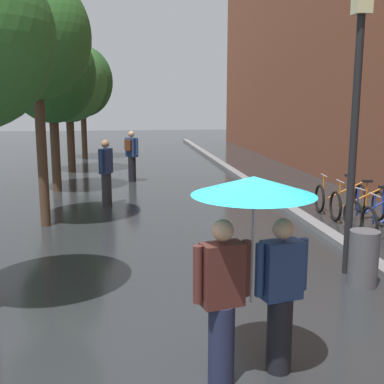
% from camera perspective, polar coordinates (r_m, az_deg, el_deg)
% --- Properties ---
extents(ground_plane, '(80.00, 80.00, 0.00)m').
position_cam_1_polar(ground_plane, '(5.53, 2.88, -19.36)').
color(ground_plane, '#26282B').
extents(kerb_strip, '(0.30, 36.00, 0.12)m').
position_cam_1_polar(kerb_strip, '(15.50, 7.57, 0.59)').
color(kerb_strip, slate).
rests_on(kerb_strip, ground).
extents(street_tree_1, '(2.30, 2.30, 5.36)m').
position_cam_1_polar(street_tree_1, '(11.14, -17.74, 16.73)').
color(street_tree_1, '#473323').
rests_on(street_tree_1, ground).
extents(street_tree_2, '(2.58, 2.58, 4.97)m').
position_cam_1_polar(street_tree_2, '(15.35, -16.02, 13.06)').
color(street_tree_2, '#473323').
rests_on(street_tree_2, ground).
extents(street_tree_3, '(2.88, 2.88, 5.01)m').
position_cam_1_polar(street_tree_3, '(19.43, -14.20, 12.40)').
color(street_tree_3, '#473323').
rests_on(street_tree_3, ground).
extents(street_tree_4, '(2.81, 2.81, 5.19)m').
position_cam_1_polar(street_tree_4, '(23.71, -12.66, 12.39)').
color(street_tree_4, '#473323').
rests_on(street_tree_4, ground).
extents(parked_bicycle_2, '(1.17, 0.85, 0.96)m').
position_cam_1_polar(parked_bicycle_2, '(11.20, 20.40, -2.29)').
color(parked_bicycle_2, black).
rests_on(parked_bicycle_2, ground).
extents(parked_bicycle_3, '(1.13, 0.77, 0.96)m').
position_cam_1_polar(parked_bicycle_3, '(11.91, 18.65, -1.43)').
color(parked_bicycle_3, black).
rests_on(parked_bicycle_3, ground).
extents(parked_bicycle_4, '(1.15, 0.81, 0.96)m').
position_cam_1_polar(parked_bicycle_4, '(12.69, 16.83, -0.60)').
color(parked_bicycle_4, black).
rests_on(parked_bicycle_4, ground).
extents(couple_under_umbrella, '(1.21, 1.20, 2.06)m').
position_cam_1_polar(couple_under_umbrella, '(4.80, 7.05, -5.86)').
color(couple_under_umbrella, '#1E233D').
rests_on(couple_under_umbrella, ground).
extents(street_lamp_post, '(0.24, 0.24, 4.32)m').
position_cam_1_polar(street_lamp_post, '(7.98, 18.43, 8.41)').
color(street_lamp_post, black).
rests_on(street_lamp_post, ground).
extents(litter_bin, '(0.44, 0.44, 0.85)m').
position_cam_1_polar(litter_bin, '(7.85, 19.29, -7.28)').
color(litter_bin, '#4C4C51').
rests_on(litter_bin, ground).
extents(pedestrian_walking_midground, '(0.46, 0.46, 1.72)m').
position_cam_1_polar(pedestrian_walking_midground, '(16.75, -7.04, 4.30)').
color(pedestrian_walking_midground, black).
rests_on(pedestrian_walking_midground, ground).
extents(pedestrian_walking_far, '(0.37, 0.55, 1.74)m').
position_cam_1_polar(pedestrian_walking_far, '(13.02, -9.94, 2.27)').
color(pedestrian_walking_far, '#2D2D33').
rests_on(pedestrian_walking_far, ground).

